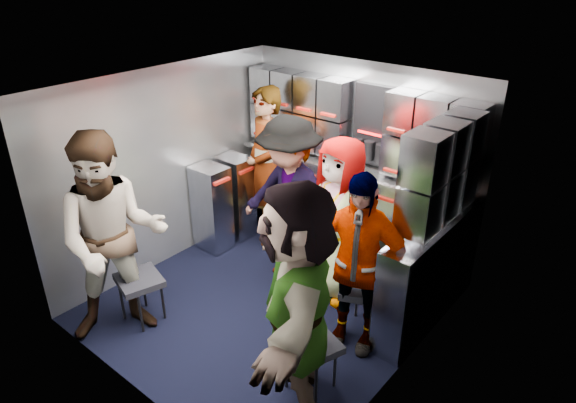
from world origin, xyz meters
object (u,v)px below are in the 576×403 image
Objects in this scene: attendant_arc_a at (113,239)px; attendant_arc_e at (297,303)px; attendant_standing at (265,167)px; attendant_arc_b at (289,201)px; jump_seat_mid_left at (300,234)px; jump_seat_center at (348,248)px; attendant_arc_c at (339,220)px; attendant_arc_d at (357,263)px; jump_seat_near_right at (311,346)px; jump_seat_mid_right at (365,291)px; jump_seat_near_left at (139,282)px.

attendant_arc_a is 1.73m from attendant_arc_e.
attendant_arc_a is (0.11, -2.02, 0.03)m from attendant_standing.
jump_seat_mid_left is at bearing 91.86° from attendant_arc_b.
jump_seat_mid_left is 0.94× the size of jump_seat_center.
attendant_arc_c is 0.72m from attendant_arc_d.
jump_seat_near_right is at bearing 140.70° from attendant_arc_e.
attendant_arc_e reaches higher than jump_seat_mid_right.
attendant_arc_a is 1.14× the size of attendant_arc_c.
attendant_arc_e is (0.04, -1.01, 0.48)m from jump_seat_mid_right.
jump_seat_near_left is at bearing 34.74° from attendant_arc_a.
attendant_arc_b is 1.06× the size of attendant_arc_c.
jump_seat_mid_left reaches higher than jump_seat_near_right.
attendant_arc_d is at bearing -90.00° from jump_seat_mid_right.
jump_seat_center is 0.42m from attendant_arc_c.
attendant_arc_b reaches higher than jump_seat_mid_left.
jump_seat_mid_left is at bearing 16.68° from attendant_arc_a.
attendant_arc_b is (-1.12, 1.09, 0.46)m from jump_seat_near_right.
attendant_arc_a is at bearing -108.06° from jump_seat_mid_left.
attendant_arc_a reaches higher than attendant_standing.
attendant_arc_c is at bearing 0.11° from attendant_arc_a.
attendant_arc_b is at bearing -157.04° from jump_seat_center.
attendant_standing is at bearing 93.47° from jump_seat_near_left.
attendant_arc_e is (0.55, -1.51, 0.48)m from jump_seat_center.
attendant_arc_a is at bearing -141.11° from jump_seat_mid_right.
attendant_arc_b is (-1.08, 0.26, 0.43)m from jump_seat_mid_right.
jump_seat_center is 1.68m from attendant_arc_e.
attendant_arc_d is (-0.00, -0.18, 0.37)m from jump_seat_mid_right.
attendant_arc_c is 0.89× the size of attendant_arc_e.
attendant_arc_a is 1.70m from attendant_arc_b.
jump_seat_near_left is 1.70m from jump_seat_mid_left.
jump_seat_near_left is 1.60m from attendant_arc_b.
jump_seat_mid_left is 0.26× the size of attendant_arc_a.
jump_seat_mid_left is 0.57m from jump_seat_center.
jump_seat_near_left is at bearing -110.37° from attendant_arc_b.
attendant_arc_a reaches higher than attendant_arc_b.
jump_seat_near_right is at bearing 10.82° from jump_seat_near_left.
attendant_arc_d is (-0.04, 0.65, 0.40)m from jump_seat_near_right.
jump_seat_mid_right is at bearing 4.68° from attendant_standing.
attendant_arc_a is at bearing -90.00° from jump_seat_near_left.
jump_seat_near_left is 0.29× the size of attendant_arc_c.
jump_seat_near_right is at bearing -87.18° from jump_seat_mid_right.
attendant_standing is 2.03m from attendant_arc_a.
attendant_arc_a is at bearing -117.58° from attendant_arc_c.
jump_seat_mid_right reaches higher than jump_seat_mid_left.
jump_seat_near_right is 0.30× the size of attendant_arc_c.
jump_seat_near_left is 0.25× the size of attendant_arc_a.
jump_seat_mid_right is 0.83m from jump_seat_near_right.
attendant_arc_e is at bearing -60.43° from attendant_arc_c.
jump_seat_mid_right is 0.33× the size of attendant_arc_c.
attendant_arc_b is 1.07× the size of attendant_arc_d.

